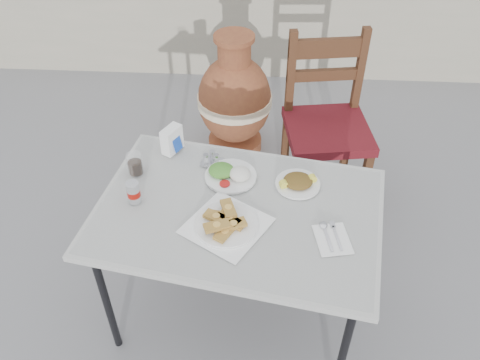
# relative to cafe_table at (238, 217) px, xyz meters

# --- Properties ---
(ground) EXTENTS (80.00, 80.00, 0.00)m
(ground) POSITION_rel_cafe_table_xyz_m (-0.05, -0.09, -0.66)
(ground) COLOR slate
(ground) RESTS_ON ground
(cafe_table) EXTENTS (1.28, 0.98, 0.71)m
(cafe_table) POSITION_rel_cafe_table_xyz_m (0.00, 0.00, 0.00)
(cafe_table) COLOR black
(cafe_table) RESTS_ON ground
(pide_plate) EXTENTS (0.39, 0.39, 0.06)m
(pide_plate) POSITION_rel_cafe_table_xyz_m (-0.04, -0.10, 0.08)
(pide_plate) COLOR white
(pide_plate) RESTS_ON cafe_table
(salad_rice_plate) EXTENTS (0.23, 0.23, 0.06)m
(salad_rice_plate) POSITION_rel_cafe_table_xyz_m (-0.05, 0.19, 0.07)
(salad_rice_plate) COLOR white
(salad_rice_plate) RESTS_ON cafe_table
(salad_chopped_plate) EXTENTS (0.20, 0.20, 0.04)m
(salad_chopped_plate) POSITION_rel_cafe_table_xyz_m (0.25, 0.16, 0.07)
(salad_chopped_plate) COLOR white
(salad_chopped_plate) RESTS_ON cafe_table
(soda_can) EXTENTS (0.06, 0.06, 0.10)m
(soda_can) POSITION_rel_cafe_table_xyz_m (-0.43, 0.02, 0.10)
(soda_can) COLOR silver
(soda_can) RESTS_ON cafe_table
(cola_glass) EXTENTS (0.07, 0.07, 0.10)m
(cola_glass) POSITION_rel_cafe_table_xyz_m (-0.47, 0.20, 0.09)
(cola_glass) COLOR white
(cola_glass) RESTS_ON cafe_table
(napkin_holder) EXTENTS (0.10, 0.12, 0.13)m
(napkin_holder) POSITION_rel_cafe_table_xyz_m (-0.33, 0.37, 0.11)
(napkin_holder) COLOR white
(napkin_holder) RESTS_ON cafe_table
(condiment_caddy) EXTENTS (0.11, 0.09, 0.07)m
(condiment_caddy) POSITION_rel_cafe_table_xyz_m (-0.14, 0.28, 0.07)
(condiment_caddy) COLOR #BABAC1
(condiment_caddy) RESTS_ON cafe_table
(cutlery_napkin) EXTENTS (0.16, 0.19, 0.01)m
(cutlery_napkin) POSITION_rel_cafe_table_xyz_m (0.37, -0.13, 0.05)
(cutlery_napkin) COLOR white
(cutlery_napkin) RESTS_ON cafe_table
(chair) EXTENTS (0.51, 0.51, 1.02)m
(chair) POSITION_rel_cafe_table_xyz_m (0.44, 0.88, -0.13)
(chair) COLOR #33170E
(chair) RESTS_ON ground
(terracotta_urn) EXTENTS (0.48, 0.48, 0.84)m
(terracotta_urn) POSITION_rel_cafe_table_xyz_m (-0.10, 1.30, -0.27)
(terracotta_urn) COLOR brown
(terracotta_urn) RESTS_ON ground
(back_wall) EXTENTS (6.00, 0.25, 1.20)m
(back_wall) POSITION_rel_cafe_table_xyz_m (-0.05, 2.41, -0.06)
(back_wall) COLOR #A39A88
(back_wall) RESTS_ON ground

